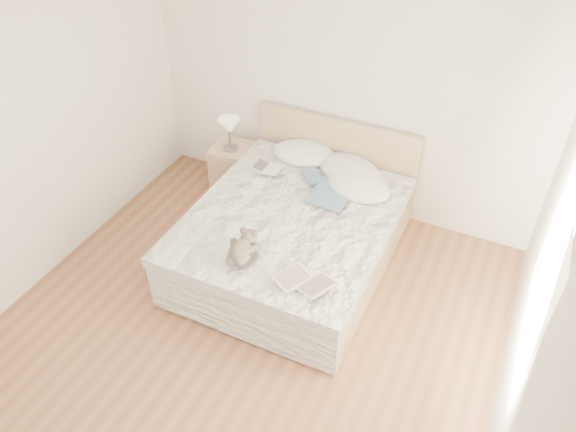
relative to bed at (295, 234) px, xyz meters
The scene contains 16 objects.
floor 1.23m from the bed, 90.00° to the right, with size 4.00×4.50×0.00m, color brown.
ceiling 2.67m from the bed, 90.00° to the right, with size 4.00×4.50×0.00m, color white.
wall_back 1.49m from the bed, 90.00° to the left, with size 4.00×0.02×2.70m, color silver.
wall_left 2.55m from the bed, 149.21° to the right, with size 0.02×4.50×2.70m, color silver.
wall_right 2.55m from the bed, 30.79° to the right, with size 0.02×4.50×2.70m, color silver.
window 2.46m from the bed, 24.16° to the right, with size 0.02×1.30×1.10m, color white.
bed is the anchor object (origin of this frame).
nightstand 1.27m from the bed, 145.76° to the left, with size 0.45×0.40×0.56m, color tan.
table_lamp 1.35m from the bed, 147.41° to the left, with size 0.23×0.23×0.35m.
pillow_left 0.92m from the bed, 109.19° to the left, with size 0.63×0.44×0.19m, color white.
pillow_middle 0.83m from the bed, 71.12° to the left, with size 0.67×0.47×0.20m, color silver.
pillow_right 0.74m from the bed, 51.52° to the left, with size 0.62×0.43×0.19m, color white.
blouse 0.51m from the bed, 57.54° to the left, with size 0.53×0.57×0.02m, color #3A5774, non-canonical shape.
photo_book 0.73m from the bed, 139.24° to the left, with size 0.29×0.20×0.02m, color silver.
childrens_book 0.99m from the bed, 60.69° to the right, with size 0.41×0.28×0.03m, color beige.
teddy_bear 0.87m from the bed, 98.53° to the right, with size 0.22×0.32×0.17m, color brown, non-canonical shape.
Camera 1 is at (1.63, -2.39, 3.72)m, focal length 35.00 mm.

